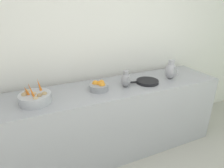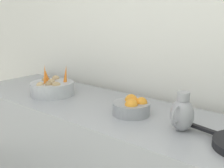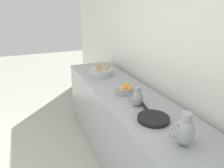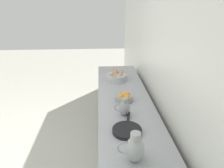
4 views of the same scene
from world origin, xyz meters
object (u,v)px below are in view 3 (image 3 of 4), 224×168
(vegetable_colander, at_px, (101,72))
(orange_bowl, at_px, (125,89))
(metal_pitcher_tall, at_px, (184,130))
(metal_pitcher_short, at_px, (137,97))
(skillet_on_counter, at_px, (153,118))

(vegetable_colander, bearing_deg, orange_bowl, 92.90)
(vegetable_colander, xyz_separation_m, metal_pitcher_tall, (0.00, 1.69, 0.06))
(vegetable_colander, relative_size, metal_pitcher_short, 1.56)
(orange_bowl, xyz_separation_m, metal_pitcher_tall, (0.04, 1.00, 0.07))
(orange_bowl, relative_size, metal_pitcher_short, 1.09)
(metal_pitcher_short, height_order, skillet_on_counter, metal_pitcher_short)
(metal_pitcher_short, bearing_deg, vegetable_colander, -90.12)
(vegetable_colander, relative_size, skillet_on_counter, 0.69)
(vegetable_colander, xyz_separation_m, orange_bowl, (-0.04, 0.69, -0.01))
(metal_pitcher_short, xyz_separation_m, skillet_on_counter, (0.01, 0.30, -0.07))
(metal_pitcher_tall, height_order, skillet_on_counter, metal_pitcher_tall)
(vegetable_colander, xyz_separation_m, skillet_on_counter, (0.01, 1.32, -0.04))
(orange_bowl, bearing_deg, skillet_on_counter, 86.03)
(orange_bowl, relative_size, metal_pitcher_tall, 0.87)
(orange_bowl, bearing_deg, metal_pitcher_short, 83.53)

